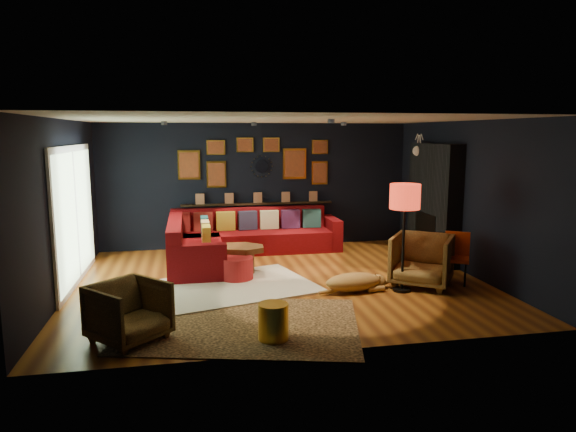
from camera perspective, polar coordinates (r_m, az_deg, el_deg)
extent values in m
plane|color=#9C5A1D|center=(8.43, -0.87, -7.29)|extent=(6.50, 6.50, 0.00)
plane|color=black|center=(10.86, -3.45, 3.41)|extent=(6.50, 0.00, 6.50)
plane|color=black|center=(5.51, 4.14, -2.25)|extent=(6.50, 0.00, 6.50)
plane|color=black|center=(8.24, -23.75, 0.80)|extent=(0.00, 5.50, 5.50)
plane|color=black|center=(9.29, 19.26, 1.93)|extent=(0.00, 5.50, 5.50)
plane|color=beige|center=(8.09, -0.92, 10.68)|extent=(6.50, 6.50, 0.00)
cube|color=maroon|center=(10.51, -4.11, -2.81)|extent=(3.20, 0.95, 0.42)
cube|color=maroon|center=(10.78, -4.37, -0.24)|extent=(3.20, 0.24, 0.46)
cube|color=maroon|center=(10.82, 4.86, -1.88)|extent=(0.22, 0.95, 0.64)
cube|color=maroon|center=(9.36, -10.16, -4.42)|extent=(0.95, 2.20, 0.42)
cube|color=maroon|center=(9.28, -12.43, -1.96)|extent=(0.24, 2.20, 0.46)
cube|color=maroon|center=(8.37, -10.07, -5.28)|extent=(0.95, 0.22, 0.64)
cube|color=maroon|center=(10.51, -11.84, -0.71)|extent=(0.38, 0.14, 0.38)
cube|color=maroon|center=(10.51, -9.39, -0.63)|extent=(0.38, 0.14, 0.38)
cube|color=gold|center=(10.53, -6.94, -0.56)|extent=(0.38, 0.14, 0.38)
cube|color=#302F4F|center=(10.57, -4.51, -0.48)|extent=(0.38, 0.14, 0.38)
cube|color=beige|center=(10.63, -2.10, -0.40)|extent=(0.38, 0.14, 0.38)
cube|color=#4D2455|center=(10.71, 0.28, -0.33)|extent=(0.38, 0.14, 0.38)
cube|color=#245154|center=(10.80, 2.62, -0.25)|extent=(0.38, 0.14, 0.38)
cube|color=#154957|center=(9.97, -9.26, -1.16)|extent=(0.14, 0.38, 0.38)
cube|color=tan|center=(9.48, -9.17, -1.69)|extent=(0.14, 0.38, 0.38)
cube|color=yellow|center=(8.99, -9.06, -2.29)|extent=(0.14, 0.38, 0.38)
cube|color=black|center=(10.83, -3.38, 1.37)|extent=(3.20, 0.12, 0.04)
cube|color=gold|center=(10.70, -10.94, 5.59)|extent=(0.45, 0.03, 0.60)
cube|color=#964421|center=(10.68, -10.94, 5.59)|extent=(0.38, 0.01, 0.51)
cube|color=gold|center=(10.73, -7.96, 4.61)|extent=(0.40, 0.03, 0.55)
cube|color=#964421|center=(10.71, -7.96, 4.60)|extent=(0.34, 0.01, 0.47)
cube|color=gold|center=(10.70, -8.03, 7.54)|extent=(0.38, 0.03, 0.30)
cube|color=#964421|center=(10.68, -8.02, 7.54)|extent=(0.32, 0.01, 0.25)
cube|color=gold|center=(10.92, 0.73, 5.83)|extent=(0.50, 0.03, 0.65)
cube|color=#964421|center=(10.91, 0.75, 5.82)|extent=(0.42, 0.01, 0.55)
cube|color=gold|center=(11.06, 3.53, 4.81)|extent=(0.35, 0.03, 0.50)
cube|color=#964421|center=(11.04, 3.55, 4.81)|extent=(0.30, 0.01, 0.42)
cube|color=gold|center=(11.03, 3.56, 7.66)|extent=(0.35, 0.03, 0.30)
cube|color=#964421|center=(11.02, 3.58, 7.66)|extent=(0.30, 0.01, 0.25)
cube|color=gold|center=(10.74, -4.81, 7.88)|extent=(0.35, 0.03, 0.30)
cube|color=#964421|center=(10.73, -4.80, 7.87)|extent=(0.30, 0.01, 0.25)
cube|color=gold|center=(10.82, -1.88, 7.91)|extent=(0.35, 0.03, 0.30)
cube|color=#964421|center=(10.80, -1.87, 7.91)|extent=(0.30, 0.01, 0.25)
cylinder|color=silver|center=(10.81, -2.92, 5.51)|extent=(0.28, 0.03, 0.28)
cone|color=gold|center=(10.84, -1.76, 5.53)|extent=(0.03, 0.16, 0.03)
cone|color=gold|center=(10.83, -1.85, 5.98)|extent=(0.04, 0.16, 0.04)
cone|color=gold|center=(10.82, -2.11, 6.35)|extent=(0.04, 0.16, 0.04)
cone|color=gold|center=(10.81, -2.48, 6.60)|extent=(0.04, 0.16, 0.04)
cone|color=gold|center=(10.79, -2.93, 6.68)|extent=(0.03, 0.16, 0.03)
cone|color=gold|center=(10.78, -3.38, 6.58)|extent=(0.04, 0.16, 0.04)
cone|color=gold|center=(10.78, -3.75, 6.33)|extent=(0.04, 0.16, 0.04)
cone|color=gold|center=(10.77, -4.00, 5.94)|extent=(0.04, 0.16, 0.04)
cone|color=gold|center=(10.78, -4.08, 5.49)|extent=(0.03, 0.16, 0.03)
cone|color=gold|center=(10.79, -3.99, 5.05)|extent=(0.04, 0.16, 0.04)
cone|color=gold|center=(10.80, -3.73, 4.68)|extent=(0.04, 0.16, 0.04)
cone|color=gold|center=(10.81, -3.36, 4.43)|extent=(0.04, 0.16, 0.04)
cone|color=gold|center=(10.82, -2.91, 4.35)|extent=(0.03, 0.16, 0.03)
cone|color=gold|center=(10.83, -2.47, 4.45)|extent=(0.04, 0.16, 0.04)
cone|color=gold|center=(10.84, -2.10, 4.71)|extent=(0.04, 0.16, 0.04)
cone|color=gold|center=(10.84, -1.85, 5.09)|extent=(0.04, 0.16, 0.04)
cube|color=black|center=(10.03, 15.89, 1.44)|extent=(0.30, 1.60, 2.20)
cube|color=black|center=(10.10, 15.42, -2.22)|extent=(0.20, 0.80, 0.90)
cone|color=white|center=(10.43, 15.32, 7.00)|extent=(0.35, 0.28, 0.28)
sphere|color=white|center=(10.34, 14.22, 7.02)|extent=(0.20, 0.20, 0.20)
cylinder|color=white|center=(10.29, 14.50, 7.95)|extent=(0.02, 0.10, 0.28)
cylinder|color=white|center=(10.40, 14.22, 7.97)|extent=(0.02, 0.10, 0.28)
cube|color=white|center=(8.84, -22.64, 0.08)|extent=(0.04, 2.80, 2.20)
cube|color=#BFE4AE|center=(8.83, -22.48, 0.09)|extent=(0.01, 2.60, 2.00)
cube|color=white|center=(8.83, -22.45, 0.09)|extent=(0.02, 0.06, 2.00)
cylinder|color=black|center=(9.17, -13.60, 10.00)|extent=(0.10, 0.10, 0.06)
cylinder|color=black|center=(9.64, -3.80, 10.18)|extent=(0.10, 0.10, 0.06)
cylinder|color=black|center=(9.58, 6.20, 10.15)|extent=(0.10, 0.10, 0.06)
cylinder|color=black|center=(7.44, 4.82, 10.47)|extent=(0.10, 0.10, 0.06)
cube|color=silver|center=(8.14, -6.23, -7.83)|extent=(2.85, 2.39, 0.03)
cube|color=#AF7E4C|center=(6.63, -5.04, -11.90)|extent=(3.29, 2.69, 0.02)
cylinder|color=brown|center=(8.74, -6.30, -5.31)|extent=(0.11, 0.11, 0.36)
cylinder|color=brown|center=(8.77, -4.12, -5.22)|extent=(0.11, 0.11, 0.36)
cylinder|color=brown|center=(9.13, -5.46, -4.66)|extent=(0.11, 0.11, 0.36)
cylinder|color=maroon|center=(8.47, -5.74, -5.76)|extent=(0.54, 0.54, 0.36)
imported|color=#B9893D|center=(6.28, -17.28, -9.85)|extent=(1.03, 1.02, 0.77)
imported|color=#B9893D|center=(8.37, 14.65, -4.51)|extent=(1.19, 1.18, 0.90)
cylinder|color=gold|center=(6.08, -1.64, -11.70)|extent=(0.35, 0.35, 0.44)
cylinder|color=black|center=(8.56, 17.15, -6.04)|extent=(0.03, 0.03, 0.40)
cylinder|color=black|center=(8.56, 19.09, -6.14)|extent=(0.03, 0.03, 0.40)
cylinder|color=black|center=(8.84, 17.22, -5.56)|extent=(0.03, 0.03, 0.40)
cylinder|color=black|center=(8.84, 19.10, -5.66)|extent=(0.03, 0.03, 0.40)
cube|color=#DE4313|center=(8.65, 18.21, -4.56)|extent=(0.53, 0.53, 0.06)
cube|color=#DE4313|center=(8.76, 18.30, -2.90)|extent=(0.36, 0.24, 0.38)
cylinder|color=black|center=(8.13, 12.51, -7.99)|extent=(0.28, 0.28, 0.04)
cylinder|color=black|center=(7.96, 12.68, -3.26)|extent=(0.04, 0.04, 1.33)
cylinder|color=red|center=(7.83, 12.88, 2.13)|extent=(0.45, 0.45, 0.37)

